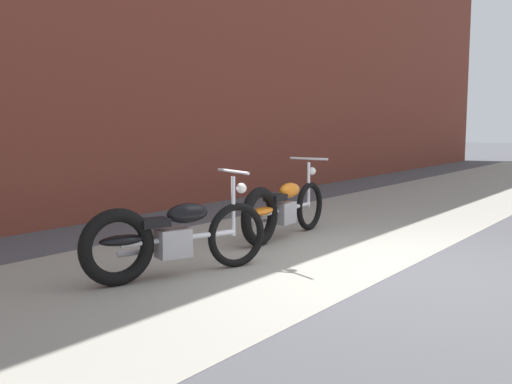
{
  "coord_description": "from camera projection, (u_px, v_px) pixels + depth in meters",
  "views": [
    {
      "loc": [
        -5.62,
        -2.31,
        1.51
      ],
      "look_at": [
        -0.48,
        1.52,
        0.75
      ],
      "focal_mm": 41.24,
      "sensor_mm": 36.0,
      "label": 1
    }
  ],
  "objects": [
    {
      "name": "motorcycle_orange",
      "position": [
        280.0,
        209.0,
        7.58
      ],
      "size": [
        2.01,
        0.58,
        1.03
      ],
      "rotation": [
        0.0,
        0.0,
        0.06
      ],
      "color": "black",
      "rests_on": "ground"
    },
    {
      "name": "motorcycle_black",
      "position": [
        166.0,
        238.0,
        5.69
      ],
      "size": [
        1.92,
        0.89,
        1.03
      ],
      "rotation": [
        0.0,
        0.0,
        -0.34
      ],
      "color": "black",
      "rests_on": "ground"
    },
    {
      "name": "ground_plane",
      "position": [
        402.0,
        271.0,
        6.02
      ],
      "size": [
        80.0,
        80.0,
        0.0
      ],
      "primitive_type": "plane",
      "color": "#47474C"
    },
    {
      "name": "brick_building_wall",
      "position": [
        77.0,
        15.0,
        8.74
      ],
      "size": [
        36.0,
        0.5,
        6.2
      ],
      "primitive_type": "cube",
      "color": "brown",
      "rests_on": "ground"
    },
    {
      "name": "sidewalk_slab",
      "position": [
        264.0,
        249.0,
        7.06
      ],
      "size": [
        36.0,
        3.5,
        0.01
      ],
      "primitive_type": "cube",
      "color": "gray",
      "rests_on": "ground"
    }
  ]
}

